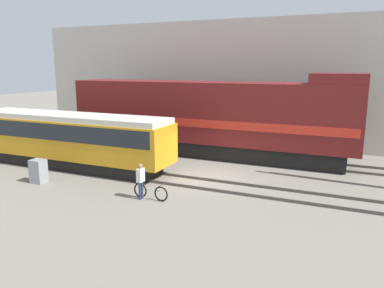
% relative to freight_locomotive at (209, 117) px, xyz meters
% --- Properties ---
extents(ground_plane, '(120.00, 120.00, 0.00)m').
position_rel_freight_locomotive_xyz_m(ground_plane, '(1.70, -4.83, -2.52)').
color(ground_plane, slate).
extents(track_near, '(60.00, 1.50, 0.14)m').
position_rel_freight_locomotive_xyz_m(track_near, '(1.70, -6.03, -2.45)').
color(track_near, '#47423D').
rests_on(track_near, ground).
extents(track_far, '(60.00, 1.51, 0.14)m').
position_rel_freight_locomotive_xyz_m(track_far, '(1.70, 0.00, -2.45)').
color(track_far, '#47423D').
rests_on(track_far, ground).
extents(building_backdrop, '(37.03, 6.00, 9.12)m').
position_rel_freight_locomotive_xyz_m(building_backdrop, '(1.70, 7.24, 2.04)').
color(building_backdrop, '#B7B2A8').
rests_on(building_backdrop, ground).
extents(freight_locomotive, '(18.79, 3.04, 5.40)m').
position_rel_freight_locomotive_xyz_m(freight_locomotive, '(0.00, 0.00, 0.00)').
color(freight_locomotive, black).
rests_on(freight_locomotive, ground).
extents(streetcar, '(12.64, 2.54, 3.11)m').
position_rel_freight_locomotive_xyz_m(streetcar, '(-6.23, -6.03, -0.74)').
color(streetcar, black).
rests_on(streetcar, ground).
extents(bicycle, '(1.77, 0.44, 0.74)m').
position_rel_freight_locomotive_xyz_m(bicycle, '(0.75, -8.87, -2.18)').
color(bicycle, black).
rests_on(bicycle, ground).
extents(person, '(0.24, 0.37, 1.62)m').
position_rel_freight_locomotive_xyz_m(person, '(0.34, -9.00, -1.54)').
color(person, '#232D4C').
rests_on(person, ground).
extents(signal_box, '(0.70, 0.60, 1.20)m').
position_rel_freight_locomotive_xyz_m(signal_box, '(-5.62, -9.07, -1.92)').
color(signal_box, gray).
rests_on(signal_box, ground).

